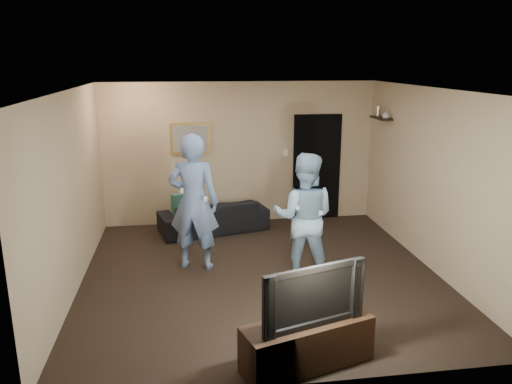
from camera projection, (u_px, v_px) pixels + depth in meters
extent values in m
plane|color=black|center=(261.00, 275.00, 7.13)|extent=(5.00, 5.00, 0.00)
cube|color=silver|center=(262.00, 90.00, 6.45)|extent=(5.00, 5.00, 0.04)
cube|color=tan|center=(240.00, 154.00, 9.18)|extent=(5.00, 0.04, 2.60)
cube|color=tan|center=(305.00, 257.00, 4.40)|extent=(5.00, 0.04, 2.60)
cube|color=tan|center=(70.00, 194.00, 6.44)|extent=(0.04, 5.00, 2.60)
cube|color=tan|center=(434.00, 181.00, 7.14)|extent=(0.04, 5.00, 2.60)
imported|color=black|center=(214.00, 216.00, 8.89)|extent=(2.02, 1.17, 0.55)
cube|color=#184940|center=(185.00, 206.00, 8.77)|extent=(0.49, 0.31, 0.47)
cube|color=olive|center=(191.00, 139.00, 8.95)|extent=(0.72, 0.05, 0.57)
cube|color=slate|center=(191.00, 139.00, 8.93)|extent=(0.62, 0.01, 0.47)
cube|color=black|center=(317.00, 167.00, 9.43)|extent=(0.90, 0.06, 2.00)
cube|color=silver|center=(286.00, 153.00, 9.28)|extent=(0.08, 0.02, 0.12)
cube|color=black|center=(381.00, 118.00, 8.67)|extent=(0.20, 0.60, 0.03)
imported|color=silver|center=(386.00, 115.00, 8.45)|extent=(0.15, 0.15, 0.14)
cylinder|color=silver|center=(378.00, 111.00, 8.78)|extent=(0.06, 0.06, 0.18)
cube|color=black|center=(307.00, 343.00, 4.96)|extent=(1.40, 0.80, 0.48)
imported|color=black|center=(309.00, 293.00, 4.82)|extent=(1.09, 0.46, 0.63)
imported|color=#6681B0|center=(194.00, 202.00, 7.15)|extent=(0.83, 0.65, 1.99)
cube|color=white|center=(182.00, 191.00, 6.86)|extent=(0.04, 0.14, 0.04)
cube|color=white|center=(205.00, 199.00, 6.93)|extent=(0.05, 0.09, 0.05)
imported|color=#88ABC5|center=(304.00, 217.00, 6.82)|extent=(1.04, 0.92, 1.79)
cube|color=white|center=(296.00, 207.00, 6.53)|extent=(0.04, 0.14, 0.04)
cube|color=white|center=(320.00, 212.00, 6.60)|extent=(0.05, 0.09, 0.05)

